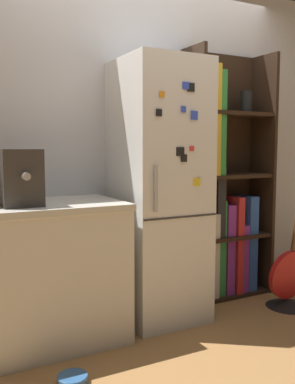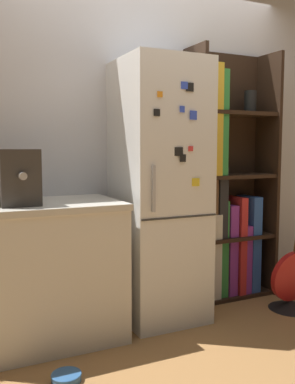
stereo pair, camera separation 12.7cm
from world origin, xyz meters
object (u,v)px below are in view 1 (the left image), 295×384
object	(u,v)px
guitar	(290,286)
pet_bowl	(73,378)
refrigerator	(159,191)
bookshelf	(219,197)
espresso_machine	(20,178)

from	to	relation	value
guitar	pet_bowl	world-z (taller)	guitar
pet_bowl	guitar	bearing A→B (deg)	8.12
refrigerator	pet_bowl	size ratio (longest dim) A/B	11.32
bookshelf	guitar	bearing A→B (deg)	-55.62
refrigerator	bookshelf	xyz separation A→B (m)	(0.67, 0.16, -0.10)
refrigerator	guitar	size ratio (longest dim) A/B	1.60
espresso_machine	guitar	distance (m)	2.21
refrigerator	guitar	bearing A→B (deg)	-18.03
refrigerator	bookshelf	distance (m)	0.69
refrigerator	pet_bowl	bearing A→B (deg)	-145.45
bookshelf	pet_bowl	xyz separation A→B (m)	(-1.53, -0.75, -0.81)
guitar	pet_bowl	distance (m)	1.89
refrigerator	guitar	world-z (taller)	refrigerator
espresso_machine	guitar	world-z (taller)	espresso_machine
refrigerator	bookshelf	world-z (taller)	bookshelf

